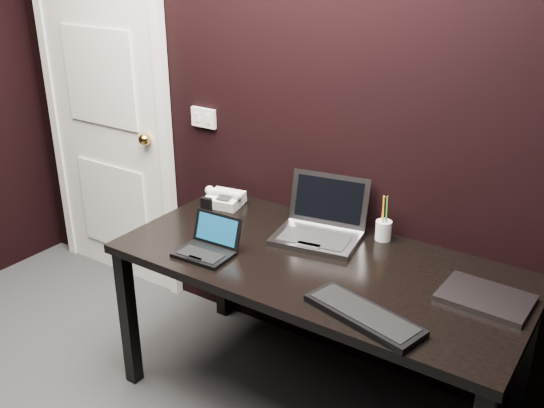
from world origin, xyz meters
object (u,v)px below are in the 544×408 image
Objects in this scene: netbook at (207,247)px; desk_phone at (225,198)px; desk at (318,277)px; door at (106,112)px; silver_laptop at (320,227)px; closed_laptop at (485,298)px; pen_cup at (383,229)px; mobile_phone at (206,211)px; ext_keyboard at (364,315)px.

netbook is 1.14× the size of desk_phone.
netbook reaches higher than desk.
desk is (1.65, -0.38, -0.38)m from door.
closed_laptop is (0.77, -0.12, -0.04)m from silver_laptop.
netbook is 1.16× the size of pen_cup.
door is at bearing 171.80° from desk_phone.
door reaches higher than pen_cup.
door reaches higher than closed_laptop.
silver_laptop reaches higher than desk.
desk_phone is 0.18m from mobile_phone.
door reaches higher than ext_keyboard.
door is 1.73m from desk.
door is 2.12m from ext_keyboard.
desk is 0.38m from pen_cup.
silver_laptop is (-0.10, 0.19, 0.13)m from desk.
desk is at bearing -113.12° from pen_cup.
mobile_phone is (1.00, -0.32, -0.26)m from door.
silver_laptop is at bearing -6.86° from door.
pen_cup is (0.14, 0.33, 0.13)m from desk.
closed_laptop is at bearing 6.40° from desk.
mobile_phone is (0.03, -0.18, 0.00)m from desk_phone.
pen_cup reaches higher than ext_keyboard.
silver_laptop is at bearing 171.44° from closed_laptop.
silver_laptop is (1.54, -0.19, -0.26)m from door.
silver_laptop is at bearing 51.66° from netbook.
desk_phone is at bearing -173.61° from pen_cup.
pen_cup is at bearing -1.56° from door.
mobile_phone reaches higher than desk_phone.
desk_phone is at bearing -8.20° from door.
pen_cup reaches higher than netbook.
desk is at bearing -19.17° from desk_phone.
desk is 0.25m from silver_laptop.
closed_laptop is (0.66, 0.07, 0.09)m from desk.
desk_phone reaches higher than closed_laptop.
ext_keyboard is (0.76, -0.07, -0.02)m from netbook.
door reaches higher than desk.
silver_laptop is 0.78m from closed_laptop.
ext_keyboard is at bearing -18.21° from door.
closed_laptop is at bearing -6.86° from desk_phone.
mobile_phone is at bearing -80.80° from desk_phone.
pen_cup is (0.56, 0.54, 0.02)m from netbook.
desk_phone is (-0.68, 0.24, 0.12)m from desk.
mobile_phone is at bearing -166.16° from silver_laptop.
netbook is at bearing 174.73° from ext_keyboard.
desk is at bearing -4.94° from mobile_phone.
closed_laptop is at bearing 14.68° from netbook.
netbook is at bearing -136.26° from pen_cup.
netbook reaches higher than ext_keyboard.
door is 4.61× the size of ext_keyboard.
netbook is 0.74× the size of closed_laptop.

